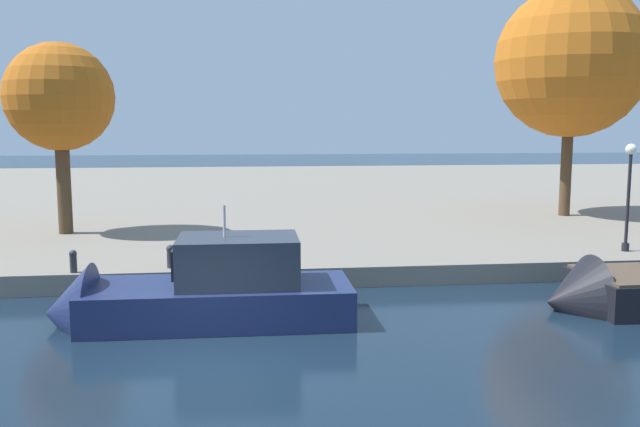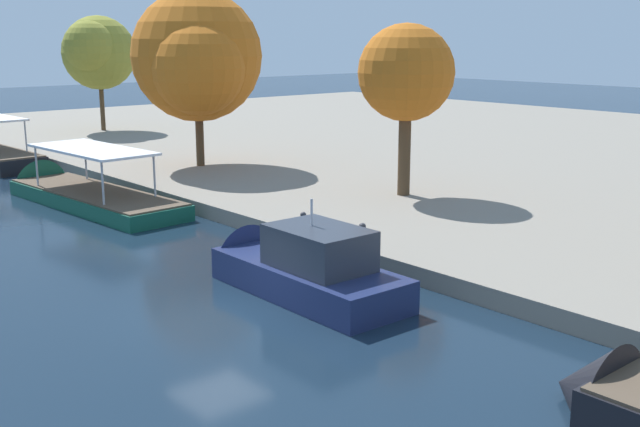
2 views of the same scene
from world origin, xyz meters
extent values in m
plane|color=#142333|center=(0.00, 0.00, 0.00)|extent=(220.00, 220.00, 0.00)
cylinder|color=#B2B2B7|center=(-30.27, 5.78, 2.02)|extent=(0.10, 0.10, 1.97)
cube|color=#14513D|center=(-16.77, 4.00, 0.16)|extent=(12.04, 4.15, 1.11)
cone|color=#14513D|center=(-23.18, 3.56, 0.16)|extent=(1.60, 3.10, 3.02)
cube|color=brown|center=(-16.77, 4.00, 0.76)|extent=(11.80, 3.96, 0.08)
cylinder|color=#B2B2B7|center=(-19.93, 2.44, 1.78)|extent=(0.10, 0.10, 1.96)
cylinder|color=#B2B2B7|center=(-20.11, 5.12, 1.78)|extent=(0.10, 0.10, 1.96)
cylinder|color=#B2B2B7|center=(-13.43, 2.88, 1.78)|extent=(0.10, 0.10, 1.96)
cylinder|color=#B2B2B7|center=(-13.61, 5.56, 1.78)|extent=(0.10, 0.10, 1.96)
cube|color=silver|center=(-16.77, 4.00, 2.82)|extent=(7.54, 3.57, 0.12)
cube|color=navy|center=(0.21, 3.37, 0.35)|extent=(7.17, 2.90, 1.38)
cone|color=navy|center=(-3.75, 3.42, 0.35)|extent=(1.24, 2.68, 2.66)
cube|color=#2D333D|center=(0.75, 3.36, 1.69)|extent=(3.24, 2.29, 1.29)
cube|color=black|center=(-0.50, 3.38, 1.75)|extent=(0.89, 2.11, 0.77)
cylinder|color=silver|center=(0.39, 3.37, 2.76)|extent=(0.08, 0.08, 0.86)
cone|color=black|center=(10.19, 3.24, 0.28)|extent=(1.43, 2.68, 2.66)
cylinder|color=#2D2D33|center=(-1.46, 7.37, 0.96)|extent=(0.24, 0.24, 0.56)
sphere|color=#2D2D33|center=(-1.46, 7.37, 1.31)|extent=(0.27, 0.27, 0.27)
cylinder|color=#2D2D33|center=(-4.44, 7.01, 0.95)|extent=(0.22, 0.22, 0.54)
sphere|color=#2D2D33|center=(-4.44, 7.01, 1.28)|extent=(0.24, 0.24, 0.24)
cylinder|color=#4C3823|center=(-20.46, 12.37, 2.45)|extent=(0.47, 0.47, 3.54)
sphere|color=#BC6019|center=(-20.46, 12.37, 7.04)|extent=(7.51, 7.51, 7.51)
sphere|color=#BC6019|center=(-19.11, 12.62, 7.04)|extent=(4.40, 4.40, 4.40)
sphere|color=#BC6019|center=(-18.68, 11.33, 6.44)|extent=(5.21, 5.21, 5.21)
cylinder|color=#4C3823|center=(-6.65, 15.10, 2.74)|extent=(0.59, 0.59, 4.11)
sphere|color=#BC6019|center=(-6.65, 15.10, 6.49)|extent=(4.54, 4.54, 4.54)
sphere|color=#BC6019|center=(-7.38, 16.11, 7.00)|extent=(2.20, 2.20, 2.20)
sphere|color=#BC6019|center=(-7.61, 15.62, 6.18)|extent=(2.53, 2.53, 2.53)
cylinder|color=#4C3823|center=(-40.65, 15.90, 2.67)|extent=(0.36, 0.36, 3.99)
sphere|color=olive|center=(-40.65, 15.90, 6.85)|extent=(5.81, 5.81, 5.81)
sphere|color=olive|center=(-41.11, 15.38, 7.74)|extent=(3.39, 3.39, 3.39)
sphere|color=olive|center=(-39.30, 14.49, 7.37)|extent=(3.90, 3.90, 3.90)
camera|label=1|loc=(0.82, -14.51, 5.29)|focal=37.58mm
camera|label=2|loc=(18.62, -12.00, 8.17)|focal=43.77mm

